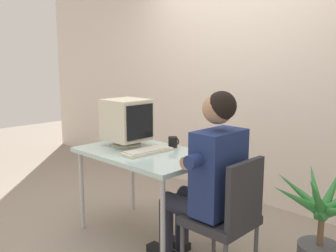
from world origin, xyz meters
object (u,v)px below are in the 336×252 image
desk (145,158)px  desk_mug (173,142)px  crt_monitor (127,120)px  potted_plant (321,232)px  person_seated (207,175)px  office_chair (228,214)px  keyboard (147,151)px

desk → desk_mug: desk_mug is taller
desk → crt_monitor: bearing=172.3°
potted_plant → desk_mug: desk_mug is taller
desk → person_seated: (0.70, -0.05, 0.02)m
office_chair → potted_plant: 0.62m
office_chair → potted_plant: size_ratio=1.04×
crt_monitor → potted_plant: (1.63, 0.30, -0.60)m
keyboard → potted_plant: bearing=15.1°
person_seated → potted_plant: size_ratio=1.56×
office_chair → potted_plant: office_chair is taller
desk → office_chair: bearing=-3.1°
crt_monitor → office_chair: 1.26m
desk → keyboard: bearing=-19.2°
desk_mug → crt_monitor: bearing=-144.5°
crt_monitor → desk: bearing=-7.7°
desk_mug → office_chair: bearing=-21.5°
crt_monitor → potted_plant: 1.77m
keyboard → desk_mug: bearing=87.8°
person_seated → desk_mug: size_ratio=14.08×
keyboard → desk_mug: (0.01, 0.29, 0.03)m
keyboard → office_chair: 0.88m
desk → person_seated: person_seated is taller
potted_plant → desk_mug: size_ratio=9.02×
desk_mug → keyboard: bearing=-92.2°
desk → office_chair: (0.89, -0.05, -0.21)m
desk → crt_monitor: size_ratio=2.76×
person_seated → desk_mug: 0.72m
potted_plant → person_seated: bearing=-149.9°
crt_monitor → keyboard: bearing=-9.7°
crt_monitor → keyboard: crt_monitor is taller
office_chair → desk_mug: size_ratio=9.39×
crt_monitor → person_seated: (0.97, -0.08, -0.27)m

